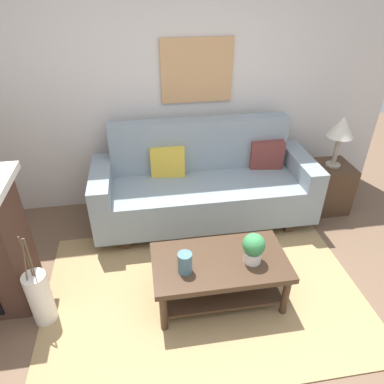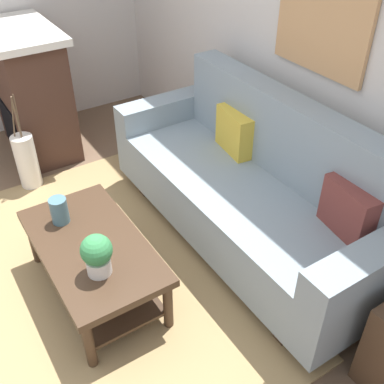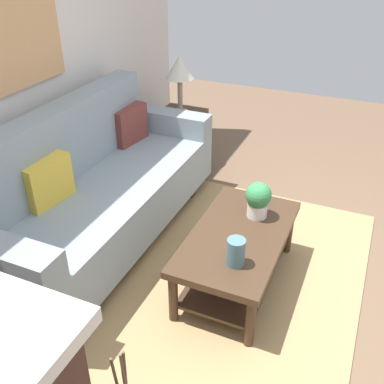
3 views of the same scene
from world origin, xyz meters
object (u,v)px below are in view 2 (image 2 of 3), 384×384
Objects in this scene: throw_pillow_mustard at (234,132)px; coffee_table at (93,257)px; throw_pillow_maroon at (348,210)px; tabletop_vase at (59,211)px; fireplace at (31,92)px; floor_vase at (27,162)px; framed_painting at (323,20)px; couch at (249,189)px; potted_plant_tabletop at (97,254)px.

coffee_table is (0.28, -1.29, -0.37)m from throw_pillow_mustard.
throw_pillow_maroon is at bearing 57.76° from coffee_table.
throw_pillow_mustard is at bearing 89.44° from tabletop_vase.
throw_pillow_maroon is at bearing 19.65° from fireplace.
framed_painting is (1.51, 1.63, 1.28)m from floor_vase.
couch is 3.10× the size of framed_painting.
couch is at bearing -18.87° from throw_pillow_mustard.
throw_pillow_maroon reaches higher than tabletop_vase.
fireplace is (-1.71, 0.36, 0.07)m from tabletop_vase.
couch reaches higher than tabletop_vase.
framed_painting reaches higher than couch.
framed_painting reaches higher than throw_pillow_mustard.
fireplace is (-2.01, 0.28, 0.27)m from coffee_table.
throw_pillow_mustard is at bearing -137.00° from framed_painting.
potted_plant_tabletop is at bearing -11.27° from coffee_table.
tabletop_vase is 0.15× the size of fireplace.
throw_pillow_maroon is (0.73, 0.13, 0.25)m from couch.
tabletop_vase is 2.02m from framed_painting.
fireplace reaches higher than coffee_table.
fireplace reaches higher than floor_vase.
tabletop_vase is (-1.11, -1.37, -0.16)m from throw_pillow_maroon.
tabletop_vase is at bearing -129.08° from throw_pillow_maroon.
framed_painting reaches higher than fireplace.
couch is at bearing -170.30° from throw_pillow_maroon.
throw_pillow_mustard is 1.37× the size of potted_plant_tabletop.
floor_vase is (-1.51, -1.17, -0.19)m from couch.
coffee_table is 2.05m from fireplace.
potted_plant_tabletop is (0.55, 0.03, 0.05)m from tabletop_vase.
fireplace reaches higher than potted_plant_tabletop.
framed_painting reaches higher than potted_plant_tabletop.
throw_pillow_maroon is at bearing 50.92° from tabletop_vase.
coffee_table is 2.03m from framed_painting.
couch is 6.46× the size of throw_pillow_mustard.
throw_pillow_maroon is 0.74× the size of floor_vase.
fireplace reaches higher than couch.
coffee_table is at bearing -77.56° from throw_pillow_mustard.
potted_plant_tabletop is 1.71m from floor_vase.
tabletop_vase is at bearing -90.56° from throw_pillow_mustard.
floor_vase is (-1.68, 0.05, -0.33)m from potted_plant_tabletop.
potted_plant_tabletop is at bearing -8.34° from fireplace.
fireplace is at bearing -160.35° from throw_pillow_maroon.
throw_pillow_mustard is 2.00m from fireplace.
tabletop_vase is 0.36× the size of floor_vase.
floor_vase is (-1.13, 0.08, -0.28)m from tabletop_vase.
throw_pillow_mustard is 1.78m from floor_vase.
tabletop_vase is at bearing -3.80° from floor_vase.
throw_pillow_mustard is 0.74× the size of floor_vase.
throw_pillow_mustard reaches higher than coffee_table.
couch is at bearing 97.95° from potted_plant_tabletop.
fireplace is (-2.09, -0.88, 0.16)m from couch.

